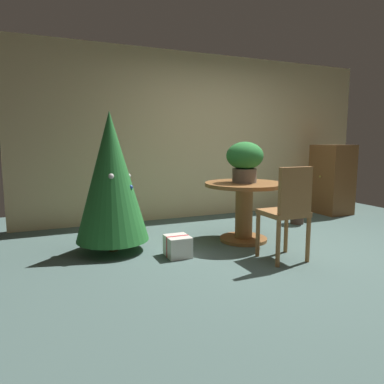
{
  "coord_description": "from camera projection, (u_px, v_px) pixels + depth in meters",
  "views": [
    {
      "loc": [
        -2.53,
        -3.1,
        1.22
      ],
      "look_at": [
        -1.05,
        0.36,
        0.69
      ],
      "focal_mm": 33.12,
      "sensor_mm": 36.0,
      "label": 1
    }
  ],
  "objects": [
    {
      "name": "ground_plane",
      "position": [
        290.0,
        251.0,
        3.98
      ],
      "size": [
        6.6,
        6.6,
        0.0
      ],
      "primitive_type": "plane",
      "color": "#4C6660"
    },
    {
      "name": "back_wall_panel",
      "position": [
        207.0,
        137.0,
        5.8
      ],
      "size": [
        6.0,
        0.1,
        2.6
      ],
      "primitive_type": "cube",
      "color": "beige",
      "rests_on": "ground_plane"
    },
    {
      "name": "round_dining_table",
      "position": [
        244.0,
        203.0,
        4.35
      ],
      "size": [
        0.97,
        0.97,
        0.73
      ],
      "color": "brown",
      "rests_on": "ground_plane"
    },
    {
      "name": "flower_vase",
      "position": [
        245.0,
        159.0,
        4.29
      ],
      "size": [
        0.45,
        0.45,
        0.5
      ],
      "color": "#665B51",
      "rests_on": "round_dining_table"
    },
    {
      "name": "wooden_chair_near",
      "position": [
        288.0,
        208.0,
        3.57
      ],
      "size": [
        0.41,
        0.4,
        0.98
      ],
      "color": "#9E6B3D",
      "rests_on": "ground_plane"
    },
    {
      "name": "holiday_tree",
      "position": [
        111.0,
        177.0,
        3.88
      ],
      "size": [
        0.8,
        0.8,
        1.55
      ],
      "color": "brown",
      "rests_on": "ground_plane"
    },
    {
      "name": "gift_box_cream",
      "position": [
        178.0,
        246.0,
        3.8
      ],
      "size": [
        0.25,
        0.28,
        0.22
      ],
      "color": "silver",
      "rests_on": "ground_plane"
    },
    {
      "name": "wooden_cabinet",
      "position": [
        332.0,
        179.0,
        6.05
      ],
      "size": [
        0.52,
        0.61,
        1.17
      ],
      "color": "brown",
      "rests_on": "ground_plane"
    },
    {
      "name": "potted_plant",
      "position": [
        297.0,
        208.0,
        5.29
      ],
      "size": [
        0.3,
        0.3,
        0.42
      ],
      "color": "#4C382D",
      "rests_on": "ground_plane"
    }
  ]
}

